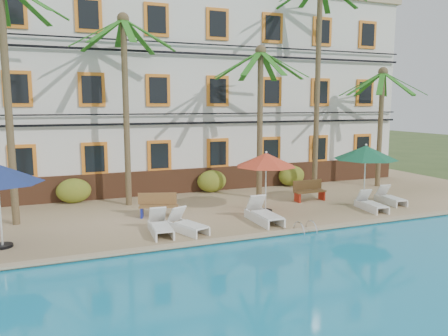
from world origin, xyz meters
name	(u,v)px	position (x,y,z in m)	size (l,w,h in m)	color
ground	(249,236)	(0.00, 0.00, 0.00)	(100.00, 100.00, 0.00)	#384C23
pool_deck	(203,203)	(0.00, 5.00, 0.12)	(30.00, 12.00, 0.25)	tan
swimming_pool	(392,325)	(0.00, -7.00, 0.10)	(26.00, 12.00, 0.20)	#1788B3
pool_coping	(260,235)	(0.00, -0.90, 0.28)	(30.00, 0.35, 0.06)	tan
hotel_building	(172,90)	(0.00, 9.98, 5.37)	(25.40, 6.44, 10.22)	silver
palm_a	(5,68)	(-7.65, 3.71, 5.86)	(4.38, 4.38, 8.82)	brown
palm_b	(125,84)	(-3.29, 5.31, 5.44)	(4.38, 4.38, 8.09)	brown
palm_c	(260,100)	(2.62, 4.47, 4.79)	(4.38, 4.38, 6.98)	brown
palm_d	(318,58)	(6.16, 5.23, 6.84)	(4.38, 4.38, 10.58)	brown
palm_e	(381,109)	(9.89, 4.86, 4.37)	(4.38, 4.38, 6.26)	brown
shrub_left	(74,191)	(-5.49, 6.60, 0.80)	(1.50, 0.90, 1.10)	#265F1B
shrub_mid	(212,181)	(1.04, 6.60, 0.80)	(1.50, 0.90, 1.10)	#265F1B
shrub_right	(291,176)	(5.61, 6.60, 0.80)	(1.50, 0.90, 1.10)	#265F1B
umbrella_red	(266,160)	(1.70, 2.03, 2.38)	(2.49, 2.49, 2.49)	black
umbrella_green	(366,153)	(6.12, 1.39, 2.55)	(2.70, 2.70, 2.69)	black
lounger_b	(160,226)	(-3.02, 0.59, 0.52)	(0.74, 1.81, 0.84)	white
lounger_c	(187,224)	(-2.13, 0.48, 0.52)	(1.19, 1.84, 0.82)	white
lounger_d	(263,214)	(0.90, 0.63, 0.56)	(0.72, 2.00, 0.94)	white
lounger_e	(371,204)	(5.89, 0.66, 0.51)	(0.81, 1.75, 0.80)	white
lounger_f	(390,198)	(7.51, 1.32, 0.50)	(0.78, 1.70, 0.78)	white
bench_left	(159,205)	(-2.53, 2.86, 0.72)	(1.57, 0.92, 0.93)	olive
bench_right	(309,190)	(4.50, 3.16, 0.72)	(1.51, 0.49, 0.93)	olive
pool_ladder	(305,231)	(1.69, -1.00, 0.25)	(0.54, 0.74, 0.74)	silver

